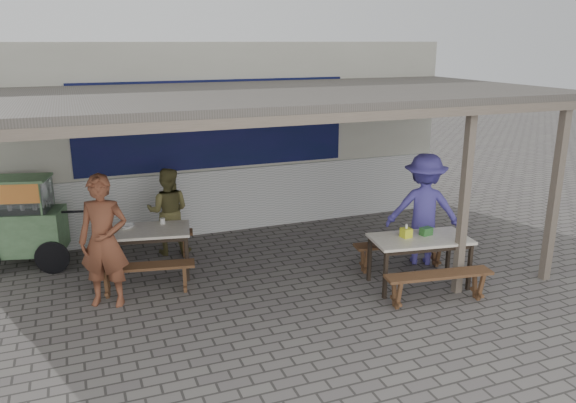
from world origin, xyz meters
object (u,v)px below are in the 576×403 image
(condiment_jar, at_px, (163,221))
(condiment_bowl, at_px, (128,226))
(patron_wall_side, at_px, (168,211))
(patron_right_table, at_px, (424,209))
(bench_right_wall, at_px, (401,249))
(donation_box, at_px, (426,231))
(vendor_cart, at_px, (19,219))
(bench_right_street, at_px, (438,281))
(bench_left_wall, at_px, (151,240))
(table_left, at_px, (147,234))
(patron_street_side, at_px, (104,241))
(bench_left_street, at_px, (146,273))
(tissue_box, at_px, (406,233))
(table_right, at_px, (420,243))

(condiment_jar, distance_m, condiment_bowl, 0.54)
(patron_wall_side, bearing_deg, patron_right_table, 171.77)
(bench_right_wall, bearing_deg, patron_wall_side, 156.51)
(donation_box, bearing_deg, vendor_cart, 153.50)
(bench_right_street, distance_m, condiment_bowl, 4.68)
(condiment_jar, bearing_deg, donation_box, -28.72)
(bench_left_wall, relative_size, patron_wall_side, 0.95)
(bench_right_wall, bearing_deg, table_left, 170.73)
(condiment_bowl, bearing_deg, patron_street_side, -112.11)
(bench_left_street, bearing_deg, condiment_bowl, 109.47)
(table_left, relative_size, bench_right_street, 0.91)
(patron_street_side, height_order, condiment_bowl, patron_street_side)
(vendor_cart, distance_m, condiment_bowl, 1.81)
(patron_right_table, height_order, tissue_box, patron_right_table)
(patron_right_table, bearing_deg, table_right, 82.30)
(patron_right_table, relative_size, condiment_bowl, 8.68)
(table_right, relative_size, donation_box, 8.70)
(table_right, height_order, bench_right_street, table_right)
(bench_left_wall, distance_m, condiment_bowl, 0.78)
(condiment_jar, bearing_deg, bench_left_wall, 106.11)
(patron_street_side, xyz_separation_m, condiment_bowl, (0.40, 0.98, -0.14))
(patron_right_table, bearing_deg, condiment_bowl, 13.60)
(table_right, bearing_deg, patron_wall_side, 148.62)
(bench_left_wall, bearing_deg, bench_right_wall, -16.65)
(table_left, relative_size, vendor_cart, 0.74)
(vendor_cart, bearing_deg, tissue_box, -13.67)
(vendor_cart, height_order, tissue_box, vendor_cart)
(patron_wall_side, relative_size, patron_right_table, 0.82)
(bench_right_street, relative_size, vendor_cart, 0.81)
(bench_left_wall, relative_size, bench_right_wall, 0.91)
(bench_right_wall, xyz_separation_m, condiment_bowl, (-4.04, 1.38, 0.44))
(patron_wall_side, xyz_separation_m, condiment_jar, (-0.20, -0.66, 0.05))
(table_right, distance_m, donation_box, 0.21)
(table_left, height_order, bench_left_street, table_left)
(donation_box, bearing_deg, bench_left_wall, 146.55)
(vendor_cart, bearing_deg, donation_box, -12.50)
(patron_right_table, bearing_deg, vendor_cart, 9.62)
(vendor_cart, relative_size, condiment_bowl, 9.12)
(table_right, bearing_deg, bench_left_wall, 153.17)
(table_right, relative_size, patron_street_side, 0.82)
(table_left, xyz_separation_m, table_right, (3.68, -1.82, 0.00))
(bench_left_street, distance_m, patron_wall_side, 1.70)
(bench_right_street, bearing_deg, tissue_box, 105.88)
(bench_left_wall, height_order, bench_right_wall, same)
(bench_right_wall, relative_size, patron_right_table, 0.85)
(bench_right_street, xyz_separation_m, patron_street_side, (-4.25, 1.64, 0.58))
(vendor_cart, bearing_deg, condiment_jar, -8.56)
(bench_left_street, height_order, donation_box, donation_box)
(donation_box, bearing_deg, table_right, -154.23)
(donation_box, bearing_deg, table_left, 155.37)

